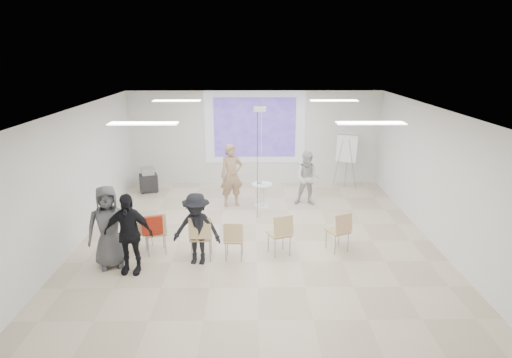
{
  "coord_description": "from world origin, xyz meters",
  "views": [
    {
      "loc": [
        -0.1,
        -8.97,
        4.2
      ],
      "look_at": [
        0.0,
        0.8,
        1.25
      ],
      "focal_mm": 30.0,
      "sensor_mm": 36.0,
      "label": 1
    }
  ],
  "objects_px": {
    "chair_far_left": "(140,229)",
    "audience_outer": "(108,222)",
    "audience_left": "(128,228)",
    "flipchart_easel": "(347,148)",
    "player_right": "(308,176)",
    "chair_left_mid": "(156,230)",
    "pedestal_table": "(262,194)",
    "chair_left_inner": "(201,234)",
    "laptop": "(201,234)",
    "chair_center": "(234,238)",
    "chair_right_far": "(340,229)",
    "audience_mid": "(197,224)",
    "player_left": "(232,171)",
    "av_cart": "(149,180)",
    "chair_right_inner": "(281,231)"
  },
  "relations": [
    {
      "from": "chair_far_left",
      "to": "audience_outer",
      "type": "xyz_separation_m",
      "value": [
        -0.41,
        -0.7,
        0.46
      ]
    },
    {
      "from": "chair_far_left",
      "to": "audience_left",
      "type": "bearing_deg",
      "value": -77.76
    },
    {
      "from": "audience_outer",
      "to": "flipchart_easel",
      "type": "relative_size",
      "value": 1.09
    },
    {
      "from": "player_right",
      "to": "audience_left",
      "type": "distance_m",
      "value": 5.5
    },
    {
      "from": "chair_left_mid",
      "to": "chair_far_left",
      "type": "bearing_deg",
      "value": 134.84
    },
    {
      "from": "pedestal_table",
      "to": "audience_left",
      "type": "relative_size",
      "value": 0.38
    },
    {
      "from": "chair_left_inner",
      "to": "laptop",
      "type": "height_order",
      "value": "chair_left_inner"
    },
    {
      "from": "pedestal_table",
      "to": "chair_left_inner",
      "type": "height_order",
      "value": "chair_left_inner"
    },
    {
      "from": "chair_center",
      "to": "chair_right_far",
      "type": "relative_size",
      "value": 0.95
    },
    {
      "from": "pedestal_table",
      "to": "audience_mid",
      "type": "distance_m",
      "value": 3.56
    },
    {
      "from": "chair_left_inner",
      "to": "audience_outer",
      "type": "height_order",
      "value": "audience_outer"
    },
    {
      "from": "player_left",
      "to": "player_right",
      "type": "distance_m",
      "value": 2.14
    },
    {
      "from": "chair_center",
      "to": "av_cart",
      "type": "distance_m",
      "value": 5.32
    },
    {
      "from": "pedestal_table",
      "to": "player_left",
      "type": "distance_m",
      "value": 1.04
    },
    {
      "from": "audience_left",
      "to": "chair_right_inner",
      "type": "bearing_deg",
      "value": 16.58
    },
    {
      "from": "chair_right_far",
      "to": "audience_left",
      "type": "xyz_separation_m",
      "value": [
        -4.28,
        -0.85,
        0.4
      ]
    },
    {
      "from": "chair_right_inner",
      "to": "laptop",
      "type": "relative_size",
      "value": 2.58
    },
    {
      "from": "chair_far_left",
      "to": "av_cart",
      "type": "relative_size",
      "value": 1.06
    },
    {
      "from": "player_right",
      "to": "chair_right_far",
      "type": "bearing_deg",
      "value": -74.41
    },
    {
      "from": "chair_right_inner",
      "to": "audience_left",
      "type": "xyz_separation_m",
      "value": [
        -2.99,
        -0.67,
        0.38
      ]
    },
    {
      "from": "pedestal_table",
      "to": "chair_far_left",
      "type": "height_order",
      "value": "chair_far_left"
    },
    {
      "from": "pedestal_table",
      "to": "chair_left_inner",
      "type": "bearing_deg",
      "value": -113.12
    },
    {
      "from": "player_right",
      "to": "chair_right_far",
      "type": "relative_size",
      "value": 1.9
    },
    {
      "from": "pedestal_table",
      "to": "player_right",
      "type": "distance_m",
      "value": 1.39
    },
    {
      "from": "chair_right_inner",
      "to": "audience_outer",
      "type": "height_order",
      "value": "audience_outer"
    },
    {
      "from": "player_right",
      "to": "player_left",
      "type": "bearing_deg",
      "value": -168.68
    },
    {
      "from": "player_left",
      "to": "chair_right_far",
      "type": "distance_m",
      "value": 3.82
    },
    {
      "from": "player_right",
      "to": "chair_right_inner",
      "type": "xyz_separation_m",
      "value": [
        -0.96,
        -3.15,
        -0.3
      ]
    },
    {
      "from": "chair_left_inner",
      "to": "flipchart_easel",
      "type": "height_order",
      "value": "flipchart_easel"
    },
    {
      "from": "chair_center",
      "to": "audience_mid",
      "type": "xyz_separation_m",
      "value": [
        -0.74,
        -0.12,
        0.35
      ]
    },
    {
      "from": "chair_center",
      "to": "av_cart",
      "type": "xyz_separation_m",
      "value": [
        -2.8,
        4.52,
        -0.14
      ]
    },
    {
      "from": "chair_center",
      "to": "chair_right_far",
      "type": "xyz_separation_m",
      "value": [
        2.27,
        0.37,
        0.03
      ]
    },
    {
      "from": "chair_right_inner",
      "to": "audience_outer",
      "type": "relative_size",
      "value": 0.49
    },
    {
      "from": "chair_left_mid",
      "to": "chair_right_inner",
      "type": "bearing_deg",
      "value": -19.64
    },
    {
      "from": "player_left",
      "to": "audience_outer",
      "type": "relative_size",
      "value": 1.05
    },
    {
      "from": "audience_mid",
      "to": "audience_outer",
      "type": "bearing_deg",
      "value": -168.98
    },
    {
      "from": "chair_center",
      "to": "laptop",
      "type": "height_order",
      "value": "chair_center"
    },
    {
      "from": "laptop",
      "to": "av_cart",
      "type": "xyz_separation_m",
      "value": [
        -2.13,
        4.41,
        -0.17
      ]
    },
    {
      "from": "chair_right_inner",
      "to": "flipchart_easel",
      "type": "relative_size",
      "value": 0.53
    },
    {
      "from": "player_left",
      "to": "audience_left",
      "type": "relative_size",
      "value": 1.06
    },
    {
      "from": "chair_center",
      "to": "flipchart_easel",
      "type": "bearing_deg",
      "value": 58.16
    },
    {
      "from": "chair_far_left",
      "to": "chair_right_inner",
      "type": "xyz_separation_m",
      "value": [
        3.03,
        -0.28,
        0.06
      ]
    },
    {
      "from": "flipchart_easel",
      "to": "laptop",
      "type": "bearing_deg",
      "value": -106.44
    },
    {
      "from": "player_left",
      "to": "chair_right_far",
      "type": "relative_size",
      "value": 2.22
    },
    {
      "from": "chair_far_left",
      "to": "av_cart",
      "type": "height_order",
      "value": "chair_far_left"
    },
    {
      "from": "audience_mid",
      "to": "av_cart",
      "type": "distance_m",
      "value": 5.1
    },
    {
      "from": "flipchart_easel",
      "to": "chair_far_left",
      "type": "bearing_deg",
      "value": -117.13
    },
    {
      "from": "audience_outer",
      "to": "audience_mid",
      "type": "bearing_deg",
      "value": -16.01
    },
    {
      "from": "chair_left_inner",
      "to": "audience_mid",
      "type": "distance_m",
      "value": 0.31
    },
    {
      "from": "chair_far_left",
      "to": "chair_right_inner",
      "type": "bearing_deg",
      "value": 4.52
    }
  ]
}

